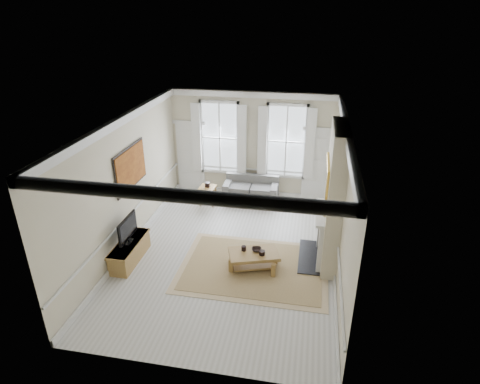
% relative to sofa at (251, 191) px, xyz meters
% --- Properties ---
extents(floor, '(7.20, 7.20, 0.00)m').
position_rel_sofa_xyz_m(floor, '(-0.05, -3.11, -0.35)').
color(floor, '#B7B5AD').
rests_on(floor, ground).
extents(ceiling, '(7.20, 7.20, 0.00)m').
position_rel_sofa_xyz_m(ceiling, '(-0.05, -3.11, 3.05)').
color(ceiling, white).
rests_on(ceiling, back_wall).
extents(back_wall, '(5.20, 0.00, 5.20)m').
position_rel_sofa_xyz_m(back_wall, '(-0.05, 0.49, 1.35)').
color(back_wall, beige).
rests_on(back_wall, floor).
extents(left_wall, '(0.00, 7.20, 7.20)m').
position_rel_sofa_xyz_m(left_wall, '(-2.65, -3.11, 1.35)').
color(left_wall, beige).
rests_on(left_wall, floor).
extents(right_wall, '(0.00, 7.20, 7.20)m').
position_rel_sofa_xyz_m(right_wall, '(2.55, -3.11, 1.35)').
color(right_wall, beige).
rests_on(right_wall, floor).
extents(window_left, '(1.26, 0.20, 2.20)m').
position_rel_sofa_xyz_m(window_left, '(-1.10, 0.44, 1.55)').
color(window_left, '#B2BCC6').
rests_on(window_left, back_wall).
extents(window_right, '(1.26, 0.20, 2.20)m').
position_rel_sofa_xyz_m(window_right, '(1.00, 0.44, 1.55)').
color(window_right, '#B2BCC6').
rests_on(window_right, back_wall).
extents(door_left, '(0.90, 0.08, 2.30)m').
position_rel_sofa_xyz_m(door_left, '(-2.10, 0.45, 0.80)').
color(door_left, silver).
rests_on(door_left, floor).
extents(door_right, '(0.90, 0.08, 2.30)m').
position_rel_sofa_xyz_m(door_right, '(2.00, 0.45, 0.80)').
color(door_right, silver).
rests_on(door_right, floor).
extents(painting, '(0.05, 1.66, 1.06)m').
position_rel_sofa_xyz_m(painting, '(-2.61, -2.81, 1.70)').
color(painting, '#A75F1C').
rests_on(painting, left_wall).
extents(chimney_breast, '(0.35, 1.70, 3.38)m').
position_rel_sofa_xyz_m(chimney_breast, '(2.38, -2.91, 1.35)').
color(chimney_breast, beige).
rests_on(chimney_breast, floor).
extents(hearth, '(0.55, 1.50, 0.05)m').
position_rel_sofa_xyz_m(hearth, '(1.95, -2.91, -0.32)').
color(hearth, black).
rests_on(hearth, floor).
extents(fireplace, '(0.21, 1.45, 1.33)m').
position_rel_sofa_xyz_m(fireplace, '(2.15, -2.91, 0.38)').
color(fireplace, silver).
rests_on(fireplace, floor).
extents(mirror, '(0.06, 1.26, 1.06)m').
position_rel_sofa_xyz_m(mirror, '(2.16, -2.91, 1.70)').
color(mirror, gold).
rests_on(mirror, chimney_breast).
extents(sofa, '(1.69, 0.82, 0.82)m').
position_rel_sofa_xyz_m(sofa, '(0.00, 0.00, 0.00)').
color(sofa, '#5C5C5A').
rests_on(sofa, floor).
extents(side_table, '(0.51, 0.51, 0.59)m').
position_rel_sofa_xyz_m(side_table, '(-1.30, -0.46, 0.13)').
color(side_table, olive).
rests_on(side_table, floor).
extents(rug, '(3.50, 2.60, 0.02)m').
position_rel_sofa_xyz_m(rug, '(0.64, -3.59, -0.34)').
color(rug, olive).
rests_on(rug, floor).
extents(coffee_table, '(1.31, 1.00, 0.43)m').
position_rel_sofa_xyz_m(coffee_table, '(0.64, -3.59, 0.00)').
color(coffee_table, olive).
rests_on(coffee_table, rug).
extents(ceramic_pot_a, '(0.11, 0.11, 0.11)m').
position_rel_sofa_xyz_m(ceramic_pot_a, '(0.39, -3.54, 0.14)').
color(ceramic_pot_a, black).
rests_on(ceramic_pot_a, coffee_table).
extents(ceramic_pot_b, '(0.14, 0.14, 0.10)m').
position_rel_sofa_xyz_m(ceramic_pot_b, '(0.84, -3.64, 0.14)').
color(ceramic_pot_b, black).
rests_on(ceramic_pot_b, coffee_table).
extents(bowl, '(0.28, 0.28, 0.06)m').
position_rel_sofa_xyz_m(bowl, '(0.69, -3.49, 0.11)').
color(bowl, black).
rests_on(bowl, coffee_table).
extents(tv_stand, '(0.46, 1.43, 0.51)m').
position_rel_sofa_xyz_m(tv_stand, '(-2.39, -3.83, -0.09)').
color(tv_stand, olive).
rests_on(tv_stand, floor).
extents(tv, '(0.08, 0.90, 0.68)m').
position_rel_sofa_xyz_m(tv, '(-2.36, -3.83, 0.56)').
color(tv, black).
rests_on(tv, tv_stand).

